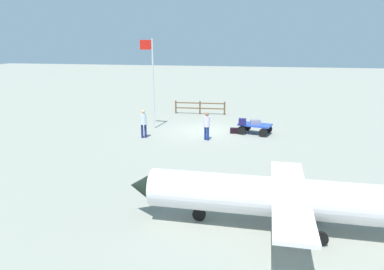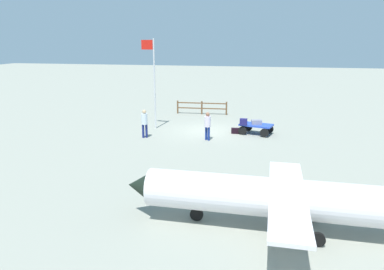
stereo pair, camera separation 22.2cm
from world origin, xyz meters
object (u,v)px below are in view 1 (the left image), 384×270
at_px(suitcase_maroon, 242,122).
at_px(suitcase_olive, 234,131).
at_px(suitcase_tan, 255,122).
at_px(flagpole, 152,77).
at_px(worker_trailing, 144,121).
at_px(airplane_near, 280,197).
at_px(luggage_cart, 255,127).
at_px(worker_lead, 207,124).

height_order(suitcase_maroon, suitcase_olive, suitcase_maroon).
relative_size(suitcase_tan, flagpole, 0.12).
xyz_separation_m(suitcase_olive, worker_trailing, (5.26, 2.18, 0.85)).
xyz_separation_m(airplane_near, flagpole, (7.85, -12.08, 2.35)).
bearing_deg(airplane_near, flagpole, -57.00).
height_order(luggage_cart, suitcase_maroon, suitcase_maroon).
xyz_separation_m(luggage_cart, worker_lead, (2.73, 2.07, 0.52)).
height_order(suitcase_maroon, worker_trailing, worker_trailing).
relative_size(suitcase_tan, worker_trailing, 0.39).
bearing_deg(airplane_near, luggage_cart, -84.61).
height_order(luggage_cart, flagpole, flagpole).
height_order(worker_lead, flagpole, flagpole).
bearing_deg(flagpole, worker_lead, 150.71).
bearing_deg(airplane_near, suitcase_maroon, -80.76).
distance_m(luggage_cart, suitcase_olive, 1.31).
xyz_separation_m(worker_lead, airplane_near, (-3.85, 9.84, 0.08)).
distance_m(luggage_cart, airplane_near, 11.98).
bearing_deg(worker_lead, suitcase_olive, -126.70).
xyz_separation_m(luggage_cart, suitcase_olive, (1.27, 0.12, -0.30)).
bearing_deg(worker_trailing, suitcase_maroon, -161.63).
bearing_deg(worker_lead, airplane_near, 111.38).
bearing_deg(flagpole, worker_trailing, 94.29).
distance_m(worker_trailing, flagpole, 3.44).
xyz_separation_m(suitcase_maroon, airplane_near, (-1.88, 11.54, 0.24)).
bearing_deg(suitcase_olive, luggage_cart, -174.80).
bearing_deg(flagpole, suitcase_tan, 177.42).
relative_size(luggage_cart, suitcase_olive, 4.14).
distance_m(worker_lead, airplane_near, 10.57).
bearing_deg(flagpole, airplane_near, 123.00).
relative_size(luggage_cart, airplane_near, 0.23).
bearing_deg(flagpole, suitcase_maroon, 174.82).
height_order(luggage_cart, suitcase_tan, suitcase_tan).
relative_size(worker_lead, worker_trailing, 0.97).
bearing_deg(worker_lead, suitcase_maroon, -139.33).
height_order(worker_trailing, airplane_near, airplane_near).
bearing_deg(airplane_near, suitcase_olive, -78.51).
bearing_deg(worker_trailing, suitcase_olive, -157.55).
bearing_deg(suitcase_olive, suitcase_tan, 179.22).
height_order(luggage_cart, suitcase_olive, luggage_cart).
relative_size(suitcase_maroon, flagpole, 0.08).
height_order(worker_trailing, flagpole, flagpole).
height_order(suitcase_olive, flagpole, flagpole).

